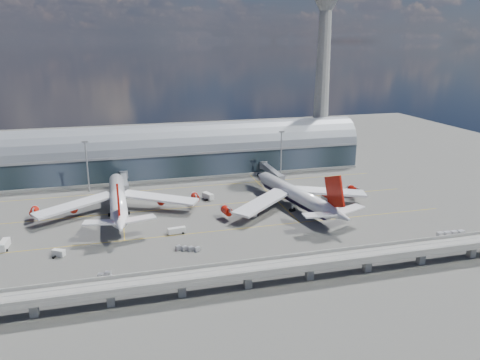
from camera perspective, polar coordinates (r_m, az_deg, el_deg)
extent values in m
plane|color=#474744|center=(193.44, -3.53, -5.12)|extent=(500.00, 500.00, 0.00)
cube|color=gold|center=(184.37, -2.90, -6.23)|extent=(200.00, 0.25, 0.01)
cube|color=gold|center=(211.84, -4.62, -3.18)|extent=(200.00, 0.25, 0.01)
cube|color=gold|center=(239.91, -5.93, -0.84)|extent=(200.00, 0.25, 0.01)
cube|color=gold|center=(218.36, -14.18, -3.04)|extent=(0.25, 80.00, 0.01)
cube|color=gold|center=(229.29, 3.55, -1.61)|extent=(0.25, 80.00, 0.01)
cube|color=#1B282E|center=(264.71, -6.96, 2.36)|extent=(200.00, 28.00, 14.00)
cylinder|color=gray|center=(263.09, -7.01, 3.84)|extent=(200.00, 28.00, 28.00)
cube|color=gray|center=(249.58, -6.55, 3.16)|extent=(200.00, 1.00, 1.20)
cube|color=gray|center=(266.33, -6.91, 1.02)|extent=(200.00, 30.00, 1.20)
cube|color=gray|center=(293.60, 9.58, 3.06)|extent=(18.00, 18.00, 8.00)
cone|color=gray|center=(286.99, 9.97, 11.04)|extent=(10.00, 10.00, 90.00)
cone|color=gray|center=(286.53, 10.47, 20.43)|extent=(16.00, 16.00, 8.00)
cube|color=gray|center=(142.44, 0.97, -10.98)|extent=(220.00, 8.50, 1.20)
cube|color=gray|center=(138.53, 1.44, -11.31)|extent=(220.00, 0.40, 1.20)
cube|color=gray|center=(145.37, 0.54, -9.89)|extent=(220.00, 0.40, 1.20)
cube|color=gray|center=(140.86, 1.15, -11.02)|extent=(220.00, 0.12, 0.12)
cube|color=gray|center=(143.42, 0.81, -10.48)|extent=(220.00, 0.12, 0.12)
cube|color=gray|center=(141.76, -23.84, -14.05)|extent=(2.20, 2.20, 5.00)
cube|color=gray|center=(139.62, -15.50, -13.65)|extent=(2.20, 2.20, 5.00)
cube|color=gray|center=(140.33, -7.12, -12.96)|extent=(2.20, 2.20, 5.00)
cube|color=gray|center=(143.85, 0.97, -12.04)|extent=(2.20, 2.20, 5.00)
cube|color=gray|center=(149.97, 8.47, -10.97)|extent=(2.20, 2.20, 5.00)
cube|color=gray|center=(158.40, 15.24, -9.84)|extent=(2.20, 2.20, 5.00)
cube|color=gray|center=(168.78, 21.20, -8.72)|extent=(2.20, 2.20, 5.00)
cube|color=gray|center=(180.80, 26.39, -7.66)|extent=(2.20, 2.20, 5.00)
cylinder|color=gray|center=(239.21, -18.12, 1.47)|extent=(0.70, 0.70, 25.00)
cube|color=gray|center=(236.41, -18.40, 4.45)|extent=(3.00, 0.40, 1.00)
cylinder|color=gray|center=(253.41, 5.04, 3.06)|extent=(0.70, 0.70, 25.00)
cube|color=gray|center=(250.77, 5.11, 5.88)|extent=(3.00, 0.40, 1.00)
cylinder|color=white|center=(208.54, -14.68, -2.13)|extent=(7.35, 55.63, 6.70)
cone|color=white|center=(238.12, -14.88, 0.18)|extent=(6.80, 8.46, 6.70)
cone|color=white|center=(177.16, -14.41, -5.18)|extent=(6.85, 12.65, 6.70)
cube|color=#A71207|center=(177.32, -14.63, -2.32)|extent=(0.88, 12.53, 13.87)
cube|color=white|center=(207.50, -19.48, -2.89)|extent=(33.65, 23.55, 2.71)
cube|color=white|center=(207.62, -9.81, -2.14)|extent=(33.85, 22.95, 2.71)
cylinder|color=#A71207|center=(210.13, -19.58, -3.20)|extent=(3.41, 5.28, 3.35)
cylinder|color=#A71207|center=(212.00, -23.78, -3.50)|extent=(3.41, 5.28, 3.35)
cylinder|color=#A71207|center=(210.25, -9.67, -2.44)|extent=(3.41, 5.28, 3.35)
cylinder|color=#A71207|center=(212.22, -5.49, -2.09)|extent=(3.41, 5.28, 3.35)
cylinder|color=gray|center=(228.69, -14.72, -1.78)|extent=(0.52, 0.52, 3.14)
cylinder|color=gray|center=(206.19, -15.48, -3.85)|extent=(0.63, 0.63, 3.14)
cylinder|color=gray|center=(206.22, -13.62, -3.71)|extent=(0.63, 0.63, 3.14)
cylinder|color=black|center=(206.53, -15.46, -4.11)|extent=(2.32, 1.60, 1.57)
cylinder|color=black|center=(206.55, -13.60, -3.97)|extent=(2.32, 1.60, 1.57)
cylinder|color=white|center=(209.23, 6.63, -1.63)|extent=(16.05, 53.18, 6.35)
cone|color=white|center=(233.72, 2.76, 0.41)|extent=(7.86, 9.78, 6.35)
cone|color=white|center=(184.35, 11.92, -4.14)|extent=(8.67, 14.08, 6.35)
cube|color=#A71207|center=(184.09, 11.45, -1.40)|extent=(3.18, 13.00, 14.49)
cube|color=white|center=(199.44, 2.77, -2.72)|extent=(31.24, 27.47, 2.71)
cube|color=white|center=(217.10, 10.76, -1.38)|extent=(34.12, 18.18, 2.71)
cylinder|color=black|center=(209.77, 6.61, -2.08)|extent=(14.11, 47.67, 5.40)
cylinder|color=#A71207|center=(201.63, 2.31, -3.09)|extent=(4.46, 6.03, 3.50)
cylinder|color=#A71207|center=(195.34, -1.65, -3.74)|extent=(4.46, 6.03, 3.50)
cylinder|color=#A71207|center=(219.73, 10.53, -1.69)|extent=(4.46, 6.03, 3.50)
cylinder|color=#A71207|center=(228.75, 13.63, -1.15)|extent=(4.46, 6.03, 3.50)
cylinder|color=gray|center=(225.88, 4.07, -1.47)|extent=(0.55, 0.55, 3.28)
cylinder|color=gray|center=(205.52, 6.40, -3.38)|extent=(0.66, 0.66, 3.28)
cylinder|color=gray|center=(209.14, 8.03, -3.09)|extent=(0.66, 0.66, 3.28)
cylinder|color=black|center=(205.87, 6.39, -3.65)|extent=(2.67, 2.06, 1.64)
cylinder|color=black|center=(209.49, 8.02, -3.35)|extent=(2.67, 2.06, 1.64)
cube|color=gray|center=(237.77, -13.93, -0.10)|extent=(3.00, 24.00, 3.00)
cube|color=gray|center=(226.27, -13.84, -0.94)|extent=(3.60, 3.60, 3.40)
cylinder|color=gray|center=(249.32, -14.01, 0.66)|extent=(4.40, 4.40, 4.00)
cylinder|color=gray|center=(227.31, -13.78, -1.78)|extent=(0.50, 0.50, 3.40)
cylinder|color=black|center=(227.73, -13.76, -2.11)|extent=(1.40, 0.80, 0.80)
cube|color=gray|center=(248.37, 3.85, 1.07)|extent=(3.00, 28.00, 3.00)
cube|color=gray|center=(235.68, 4.94, 0.19)|extent=(3.60, 3.60, 3.40)
cylinder|color=gray|center=(261.19, 2.87, 1.86)|extent=(4.40, 4.40, 4.00)
cylinder|color=gray|center=(236.68, 4.92, -0.62)|extent=(0.50, 0.50, 3.40)
cylinder|color=black|center=(237.08, 4.91, -0.94)|extent=(1.40, 0.80, 0.80)
cube|color=silver|center=(188.24, -26.81, -7.05)|extent=(2.99, 7.56, 2.75)
cylinder|color=black|center=(190.86, -26.68, -7.11)|extent=(2.70, 1.15, 0.95)
cylinder|color=black|center=(186.54, -26.84, -7.67)|extent=(2.70, 1.15, 0.95)
cube|color=silver|center=(174.61, -21.24, -8.27)|extent=(4.76, 3.88, 2.26)
cylinder|color=black|center=(175.48, -20.79, -8.45)|extent=(1.75, 2.27, 0.78)
cylinder|color=black|center=(174.55, -21.63, -8.68)|extent=(1.75, 2.27, 0.78)
cube|color=silver|center=(182.84, -7.72, -6.11)|extent=(7.05, 2.74, 2.23)
cylinder|color=black|center=(183.25, -7.02, -6.36)|extent=(1.01, 2.22, 0.77)
cylinder|color=black|center=(183.23, -8.40, -6.42)|extent=(1.01, 2.22, 0.77)
cube|color=silver|center=(199.48, 1.66, -3.91)|extent=(3.11, 6.33, 2.63)
cylinder|color=black|center=(201.55, 1.43, -4.04)|extent=(2.63, 1.24, 0.91)
cylinder|color=black|center=(198.24, 1.89, -4.41)|extent=(2.63, 1.24, 0.91)
cube|color=silver|center=(220.73, 10.52, -2.11)|extent=(3.84, 6.02, 2.90)
cylinder|color=black|center=(222.79, 10.41, -2.27)|extent=(2.94, 1.65, 1.00)
cylinder|color=black|center=(219.49, 10.59, -2.57)|extent=(2.94, 1.65, 1.00)
cube|color=silver|center=(219.93, -3.93, -1.95)|extent=(4.77, 6.84, 2.77)
cylinder|color=black|center=(222.21, -3.82, -2.08)|extent=(2.83, 1.93, 0.96)
cylinder|color=black|center=(218.43, -4.04, -2.42)|extent=(2.83, 1.93, 0.96)
cube|color=gray|center=(155.82, -16.61, -11.35)|extent=(2.57, 2.15, 0.27)
cube|color=#B9B8BE|center=(155.49, -16.63, -11.11)|extent=(2.20, 1.94, 1.37)
cube|color=gray|center=(156.48, -15.78, -11.15)|extent=(2.57, 2.15, 0.27)
cube|color=#B9B8BE|center=(156.15, -15.80, -10.92)|extent=(2.20, 1.94, 1.37)
cube|color=gray|center=(169.64, -7.54, -8.39)|extent=(2.56, 2.20, 0.27)
cube|color=#B9B8BE|center=(169.34, -7.55, -8.17)|extent=(2.19, 1.97, 1.35)
cube|color=gray|center=(169.01, -6.77, -8.45)|extent=(2.56, 2.20, 0.27)
cube|color=#B9B8BE|center=(168.71, -6.78, -8.23)|extent=(2.19, 1.97, 1.35)
cube|color=gray|center=(168.41, -6.00, -8.52)|extent=(2.56, 2.20, 0.27)
cube|color=#B9B8BE|center=(168.11, -6.01, -8.30)|extent=(2.19, 1.97, 1.35)
cube|color=gray|center=(167.85, -5.22, -8.59)|extent=(2.56, 2.20, 0.27)
cube|color=#B9B8BE|center=(167.54, -5.23, -8.37)|extent=(2.19, 1.97, 1.35)
cube|color=gray|center=(193.78, 23.18, -6.37)|extent=(2.84, 1.97, 0.34)
cube|color=#B9B8BE|center=(193.45, 23.21, -6.12)|extent=(2.37, 1.83, 1.72)
cube|color=gray|center=(195.46, 23.90, -6.27)|extent=(2.84, 1.97, 0.34)
cube|color=#B9B8BE|center=(195.13, 23.93, -6.02)|extent=(2.37, 1.83, 1.72)
cube|color=gray|center=(197.17, 24.61, -6.16)|extent=(2.84, 1.97, 0.34)
cube|color=#B9B8BE|center=(196.84, 24.64, -5.91)|extent=(2.37, 1.83, 1.72)
cube|color=gray|center=(198.91, 25.30, -6.05)|extent=(2.84, 1.97, 0.34)
cube|color=#B9B8BE|center=(198.58, 25.33, -5.81)|extent=(2.37, 1.83, 1.72)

